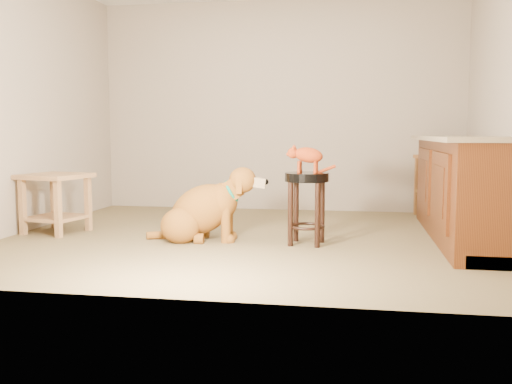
% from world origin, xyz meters
% --- Properties ---
extents(floor, '(4.50, 4.00, 0.01)m').
position_xyz_m(floor, '(0.00, 0.00, 0.00)').
color(floor, brown).
rests_on(floor, ground).
extents(room_shell, '(4.54, 4.04, 2.62)m').
position_xyz_m(room_shell, '(0.00, 0.00, 1.68)').
color(room_shell, '#9E917F').
rests_on(room_shell, ground).
extents(cabinet_run, '(0.70, 2.56, 0.94)m').
position_xyz_m(cabinet_run, '(1.94, 0.30, 0.44)').
color(cabinet_run, '#51270E').
rests_on(cabinet_run, ground).
extents(padded_stool, '(0.38, 0.38, 0.63)m').
position_xyz_m(padded_stool, '(0.53, -0.21, 0.44)').
color(padded_stool, black).
rests_on(padded_stool, ground).
extents(wood_stool, '(0.46, 0.46, 0.71)m').
position_xyz_m(wood_stool, '(1.85, 1.70, 0.37)').
color(wood_stool, brown).
rests_on(wood_stool, ground).
extents(side_table, '(0.66, 0.66, 0.57)m').
position_xyz_m(side_table, '(-1.91, -0.04, 0.38)').
color(side_table, '#9D7348').
rests_on(side_table, ground).
extents(golden_retriever, '(1.13, 0.58, 0.71)m').
position_xyz_m(golden_retriever, '(-0.40, -0.19, 0.27)').
color(golden_retriever, brown).
rests_on(golden_retriever, ground).
extents(tabby_kitten, '(0.43, 0.15, 0.27)m').
position_xyz_m(tabby_kitten, '(0.52, -0.21, 0.77)').
color(tabby_kitten, maroon).
rests_on(tabby_kitten, padded_stool).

